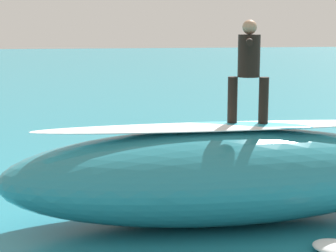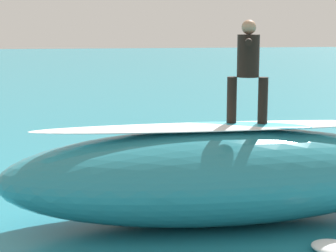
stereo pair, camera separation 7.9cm
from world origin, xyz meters
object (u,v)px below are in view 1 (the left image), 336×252
at_px(surfboard_riding, 247,125).
at_px(surfer_riding, 249,64).
at_px(surfer_paddling, 115,158).
at_px(surfboard_paddling, 112,164).

distance_m(surfboard_riding, surfer_riding, 1.03).
distance_m(surfboard_riding, surfer_paddling, 4.86).
distance_m(surfboard_riding, surfboard_paddling, 5.02).
relative_size(surfboard_riding, surfboard_paddling, 1.06).
height_order(surfboard_paddling, surfer_paddling, surfer_paddling).
relative_size(surfer_riding, surfer_paddling, 1.14).
bearing_deg(surfer_riding, surfboard_paddling, -48.92).
distance_m(surfer_riding, surfer_paddling, 5.26).
xyz_separation_m(surfboard_riding, surfer_riding, (0.00, 0.00, 1.03)).
height_order(surfer_riding, surfboard_paddling, surfer_riding).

